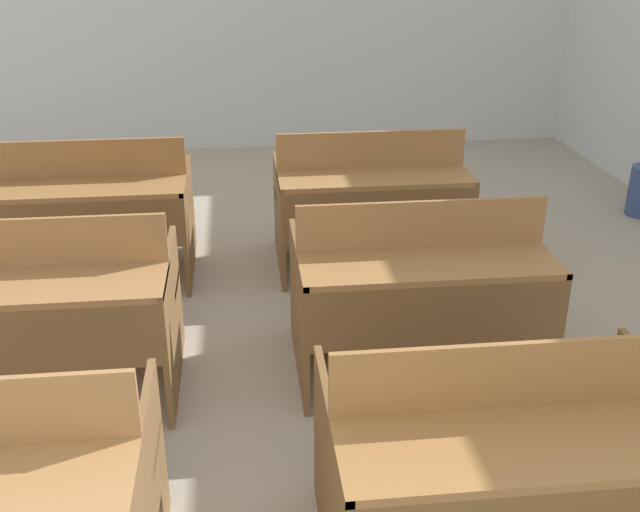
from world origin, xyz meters
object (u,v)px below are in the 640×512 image
bench_third_right (370,199)px  bench_front_right (508,459)px  bench_second_left (41,308)px  bench_second_right (419,286)px  bench_third_left (92,209)px

bench_third_right → bench_front_right: bearing=-89.7°
bench_front_right → bench_second_left: 2.20m
bench_second_left → bench_second_right: same height
bench_second_left → bench_third_left: bearing=89.4°
bench_front_right → bench_second_left: size_ratio=1.00×
bench_front_right → bench_second_right: size_ratio=1.00×
bench_second_left → bench_third_left: 1.32m
bench_second_left → bench_second_right: bearing=0.9°
bench_third_right → bench_third_left: bearing=-179.8°
bench_front_right → bench_third_right: 2.61m
bench_front_right → bench_third_left: size_ratio=1.00×
bench_front_right → bench_second_left: same height
bench_front_right → bench_second_left: bearing=144.5°
bench_front_right → bench_third_left: (-1.78, 2.60, 0.00)m
bench_front_right → bench_third_left: bearing=124.4°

